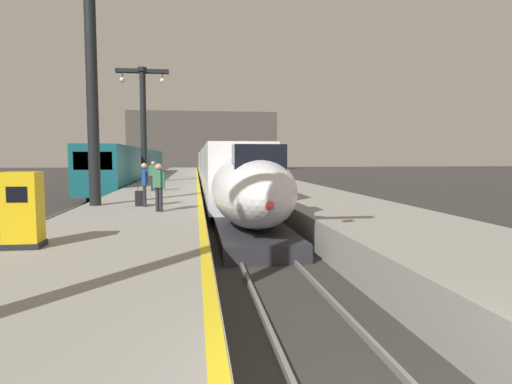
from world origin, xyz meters
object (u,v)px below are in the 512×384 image
at_px(station_column_far, 143,114).
at_px(passenger_mid_platform, 153,174).
at_px(station_column_distant, 143,113).
at_px(passenger_far_waiting, 159,184).
at_px(station_column_mid, 91,62).
at_px(regional_train_adjacent, 135,166).
at_px(passenger_near_edge, 144,181).
at_px(highspeed_train_main, 217,168).
at_px(rolling_suitcase, 141,198).
at_px(ticket_machine_yellow, 23,213).

bearing_deg(station_column_far, passenger_mid_platform, -80.73).
distance_m(station_column_distant, passenger_far_waiting, 19.76).
bearing_deg(passenger_mid_platform, station_column_mid, -102.33).
relative_size(regional_train_adjacent, passenger_near_edge, 21.66).
distance_m(passenger_near_edge, passenger_far_waiting, 1.82).
distance_m(regional_train_adjacent, passenger_near_edge, 28.63).
distance_m(highspeed_train_main, passenger_far_waiting, 24.01).
distance_m(highspeed_train_main, station_column_far, 8.59).
bearing_deg(passenger_far_waiting, station_column_mid, 138.28).
bearing_deg(station_column_far, regional_train_adjacent, 101.65).
xyz_separation_m(regional_train_adjacent, rolling_suitcase, (4.01, -28.12, -0.77)).
height_order(highspeed_train_main, passenger_mid_platform, highspeed_train_main).
height_order(station_column_mid, station_column_far, station_column_mid).
relative_size(highspeed_train_main, station_column_distant, 6.53).
relative_size(station_column_mid, passenger_far_waiting, 5.50).
distance_m(station_column_mid, ticket_machine_yellow, 9.49).
bearing_deg(station_column_distant, station_column_mid, -90.00).
height_order(regional_train_adjacent, station_column_mid, station_column_mid).
bearing_deg(regional_train_adjacent, station_column_far, -78.35).
bearing_deg(station_column_far, rolling_suitcase, -84.08).
height_order(station_column_mid, passenger_near_edge, station_column_mid).
bearing_deg(regional_train_adjacent, passenger_near_edge, -81.58).
distance_m(regional_train_adjacent, station_column_far, 11.68).
height_order(passenger_near_edge, passenger_far_waiting, same).
bearing_deg(ticket_machine_yellow, passenger_far_waiting, 68.01).
relative_size(station_column_mid, rolling_suitcase, 9.46).
height_order(station_column_mid, station_column_distant, station_column_mid).
bearing_deg(passenger_mid_platform, passenger_near_edge, -87.05).
distance_m(highspeed_train_main, regional_train_adjacent, 10.22).
xyz_separation_m(highspeed_train_main, station_column_far, (-5.90, -4.44, 4.40)).
bearing_deg(passenger_mid_platform, highspeed_train_main, 73.04).
bearing_deg(station_column_mid, passenger_far_waiting, -41.72).
xyz_separation_m(highspeed_train_main, passenger_mid_platform, (-4.31, -14.15, 0.09)).
xyz_separation_m(regional_train_adjacent, station_column_mid, (2.20, -27.63, 4.50)).
distance_m(station_column_far, rolling_suitcase, 18.24).
distance_m(station_column_distant, rolling_suitcase, 18.00).
height_order(passenger_near_edge, rolling_suitcase, passenger_near_edge).
bearing_deg(station_column_distant, passenger_far_waiting, -82.02).
distance_m(station_column_far, station_column_distant, 0.26).
bearing_deg(station_column_mid, passenger_mid_platform, 77.67).
relative_size(station_column_mid, station_column_far, 1.06).
bearing_deg(passenger_far_waiting, passenger_mid_platform, 96.47).
relative_size(highspeed_train_main, station_column_far, 6.54).
relative_size(station_column_mid, passenger_near_edge, 5.50).
distance_m(regional_train_adjacent, station_column_mid, 28.08).
bearing_deg(rolling_suitcase, passenger_far_waiting, -65.46).
height_order(station_column_far, passenger_near_edge, station_column_far).
height_order(station_column_far, passenger_far_waiting, station_column_far).
xyz_separation_m(passenger_mid_platform, ticket_machine_yellow, (-1.24, -15.40, -0.25)).
xyz_separation_m(highspeed_train_main, ticket_machine_yellow, (-5.55, -29.55, -0.16)).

